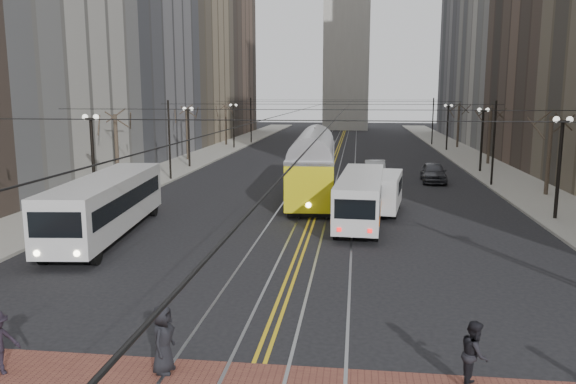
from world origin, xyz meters
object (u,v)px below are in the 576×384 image
(sedan_silver, at_px, (375,170))
(streetcar, at_px, (314,171))
(sedan_grey, at_px, (433,172))
(pedestrian_a, at_px, (163,339))
(pedestrian_c, at_px, (474,354))
(transit_bus, at_px, (107,207))
(cargo_van, at_px, (382,194))
(rear_bus, at_px, (361,199))

(sedan_silver, bearing_deg, streetcar, -118.43)
(sedan_grey, xyz_separation_m, pedestrian_a, (-11.04, -33.42, 0.10))
(sedan_silver, distance_m, pedestrian_c, 34.00)
(transit_bus, relative_size, pedestrian_a, 6.72)
(transit_bus, xyz_separation_m, pedestrian_a, (7.55, -13.21, -0.60))
(cargo_van, height_order, sedan_silver, cargo_van)
(sedan_grey, relative_size, pedestrian_a, 2.64)
(cargo_van, bearing_deg, transit_bus, -144.24)
(transit_bus, height_order, pedestrian_c, transit_bus)
(rear_bus, height_order, cargo_van, rear_bus)
(cargo_van, xyz_separation_m, sedan_grey, (4.69, 12.80, -0.39))
(cargo_van, xyz_separation_m, pedestrian_a, (-6.35, -20.62, -0.29))
(rear_bus, height_order, pedestrian_c, rear_bus)
(transit_bus, bearing_deg, sedan_grey, 41.36)
(cargo_van, xyz_separation_m, sedan_silver, (0.00, 13.59, -0.39))
(streetcar, bearing_deg, transit_bus, -129.52)
(streetcar, height_order, pedestrian_a, streetcar)
(rear_bus, distance_m, sedan_grey, 16.64)
(sedan_grey, relative_size, sedan_silver, 0.98)
(transit_bus, relative_size, sedan_silver, 2.48)
(streetcar, relative_size, sedan_silver, 3.13)
(pedestrian_c, bearing_deg, sedan_silver, 10.16)
(pedestrian_c, bearing_deg, rear_bus, 16.40)
(sedan_grey, xyz_separation_m, sedan_silver, (-4.69, 0.79, -0.01))
(streetcar, distance_m, cargo_van, 6.74)
(streetcar, xyz_separation_m, pedestrian_c, (5.90, -25.37, -0.93))
(transit_bus, height_order, sedan_grey, transit_bus)
(streetcar, distance_m, pedestrian_c, 26.06)
(transit_bus, height_order, cargo_van, transit_bus)
(pedestrian_a, bearing_deg, sedan_grey, -14.89)
(streetcar, bearing_deg, sedan_silver, 60.06)
(pedestrian_a, bearing_deg, rear_bus, -12.45)
(streetcar, xyz_separation_m, sedan_grey, (9.19, 7.82, -0.98))
(transit_bus, distance_m, cargo_van, 15.75)
(transit_bus, xyz_separation_m, pedestrian_c, (15.30, -12.98, -0.65))
(streetcar, bearing_deg, pedestrian_c, -79.23)
(sedan_silver, xyz_separation_m, pedestrian_a, (-6.35, -34.20, 0.11))
(rear_bus, distance_m, cargo_van, 3.01)
(streetcar, height_order, rear_bus, streetcar)
(cargo_van, height_order, pedestrian_a, cargo_van)
(transit_bus, xyz_separation_m, sedan_silver, (13.90, 21.00, -0.70))
(sedan_grey, distance_m, sedan_silver, 4.76)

